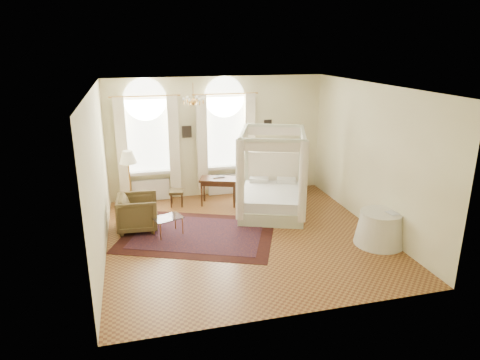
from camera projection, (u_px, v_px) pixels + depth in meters
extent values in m
plane|color=brown|center=(245.00, 237.00, 9.59)|extent=(6.00, 6.00, 0.00)
plane|color=#FEF6C1|center=(217.00, 137.00, 11.85)|extent=(6.00, 0.00, 6.00)
plane|color=#FEF6C1|center=(299.00, 220.00, 6.32)|extent=(6.00, 0.00, 6.00)
plane|color=#FEF6C1|center=(98.00, 176.00, 8.37)|extent=(0.00, 6.00, 6.00)
plane|color=#FEF6C1|center=(372.00, 157.00, 9.80)|extent=(0.00, 6.00, 6.00)
plane|color=white|center=(246.00, 87.00, 8.58)|extent=(6.00, 6.00, 0.00)
cube|color=white|center=(147.00, 136.00, 11.33)|extent=(1.10, 0.04, 1.90)
cylinder|color=white|center=(145.00, 99.00, 11.03)|extent=(1.10, 0.04, 1.10)
cube|color=white|center=(150.00, 172.00, 11.55)|extent=(1.32, 0.24, 0.08)
cube|color=#F0E4C6|center=(122.00, 148.00, 11.09)|extent=(0.28, 0.14, 2.60)
cube|color=#F0E4C6|center=(174.00, 145.00, 11.40)|extent=(0.28, 0.14, 2.60)
cube|color=white|center=(151.00, 190.00, 11.72)|extent=(1.00, 0.12, 0.58)
cube|color=white|center=(225.00, 132.00, 11.82)|extent=(1.10, 0.04, 1.90)
cylinder|color=white|center=(224.00, 97.00, 11.53)|extent=(1.10, 0.04, 1.10)
cube|color=white|center=(226.00, 167.00, 12.04)|extent=(1.32, 0.24, 0.08)
cube|color=#F0E4C6|center=(202.00, 143.00, 11.58)|extent=(0.28, 0.14, 2.60)
cube|color=#F0E4C6|center=(250.00, 141.00, 11.90)|extent=(0.28, 0.14, 2.60)
cube|color=white|center=(226.00, 184.00, 12.22)|extent=(1.00, 0.12, 0.58)
cylinder|color=#C58D41|center=(193.00, 92.00, 9.53)|extent=(0.02, 0.02, 0.40)
sphere|color=#C58D41|center=(193.00, 102.00, 9.60)|extent=(0.16, 0.16, 0.16)
sphere|color=beige|center=(203.00, 98.00, 9.63)|extent=(0.07, 0.07, 0.07)
sphere|color=beige|center=(197.00, 98.00, 9.78)|extent=(0.07, 0.07, 0.07)
sphere|color=beige|center=(187.00, 98.00, 9.73)|extent=(0.07, 0.07, 0.07)
sphere|color=beige|center=(184.00, 99.00, 9.53)|extent=(0.07, 0.07, 0.07)
sphere|color=beige|center=(190.00, 100.00, 9.38)|extent=(0.07, 0.07, 0.07)
sphere|color=beige|center=(200.00, 100.00, 9.43)|extent=(0.07, 0.07, 0.07)
cube|color=black|center=(187.00, 132.00, 11.56)|extent=(0.26, 0.03, 0.32)
cube|color=black|center=(268.00, 124.00, 12.08)|extent=(0.22, 0.03, 0.26)
cube|color=#BCBE9B|center=(271.00, 207.00, 10.89)|extent=(2.10, 2.32, 0.33)
cube|color=silver|center=(272.00, 196.00, 10.80)|extent=(1.99, 2.20, 0.25)
cube|color=#F0E4C6|center=(273.00, 172.00, 11.56)|extent=(1.48, 0.60, 1.09)
cube|color=#BCBE9B|center=(246.00, 163.00, 11.54)|extent=(0.10, 0.10, 2.09)
cube|color=#BCBE9B|center=(300.00, 165.00, 11.40)|extent=(0.10, 0.10, 2.09)
cube|color=#BCBE9B|center=(240.00, 184.00, 9.83)|extent=(0.10, 0.10, 2.09)
cube|color=#BCBE9B|center=(303.00, 186.00, 9.70)|extent=(0.10, 0.10, 2.09)
cube|color=#BCBE9B|center=(274.00, 125.00, 11.15)|extent=(1.48, 0.60, 0.07)
cube|color=#BCBE9B|center=(272.00, 140.00, 9.45)|extent=(1.48, 0.60, 0.07)
cube|color=#BCBE9B|center=(244.00, 132.00, 10.36)|extent=(0.72, 1.82, 0.07)
cube|color=#BCBE9B|center=(303.00, 133.00, 10.23)|extent=(0.72, 1.82, 0.07)
cube|color=#F0E4C6|center=(274.00, 130.00, 11.19)|extent=(1.51, 0.58, 0.25)
cube|color=#F0E4C6|center=(272.00, 146.00, 9.48)|extent=(1.51, 0.58, 0.25)
cube|color=#F0E4C6|center=(244.00, 137.00, 10.40)|extent=(0.70, 1.86, 0.25)
cube|color=#F0E4C6|center=(303.00, 138.00, 10.27)|extent=(0.70, 1.86, 0.25)
cylinder|color=#F0E4C6|center=(240.00, 180.00, 9.80)|extent=(0.20, 0.20, 1.91)
cylinder|color=#F0E4C6|center=(303.00, 182.00, 9.67)|extent=(0.20, 0.20, 1.91)
cube|color=#3B1E10|center=(293.00, 182.00, 12.28)|extent=(0.49, 0.44, 0.66)
cylinder|color=#C58D41|center=(291.00, 167.00, 12.20)|extent=(0.12, 0.12, 0.20)
cone|color=beige|center=(291.00, 161.00, 12.14)|extent=(0.27, 0.27, 0.21)
cube|color=#3B1E10|center=(219.00, 179.00, 11.30)|extent=(1.09, 0.81, 0.06)
cube|color=#3B1E10|center=(219.00, 183.00, 11.32)|extent=(0.97, 0.68, 0.10)
cylinder|color=#3B1E10|center=(204.00, 189.00, 11.63)|extent=(0.05, 0.05, 0.68)
cylinder|color=#3B1E10|center=(236.00, 190.00, 11.55)|extent=(0.05, 0.05, 0.68)
cylinder|color=#3B1E10|center=(202.00, 194.00, 11.26)|extent=(0.05, 0.05, 0.68)
cylinder|color=#3B1E10|center=(234.00, 195.00, 11.18)|extent=(0.05, 0.05, 0.68)
imported|color=black|center=(218.00, 176.00, 11.41)|extent=(0.35, 0.24, 0.03)
cube|color=#4A3B20|center=(176.00, 192.00, 11.30)|extent=(0.43, 0.43, 0.07)
cylinder|color=#3B1E10|center=(171.00, 201.00, 11.22)|extent=(0.04, 0.04, 0.35)
cylinder|color=#3B1E10|center=(182.00, 201.00, 11.25)|extent=(0.04, 0.04, 0.35)
cylinder|color=#3B1E10|center=(172.00, 198.00, 11.49)|extent=(0.04, 0.04, 0.35)
cylinder|color=#3B1E10|center=(182.00, 197.00, 11.51)|extent=(0.04, 0.04, 0.35)
imported|color=#4B3B20|center=(138.00, 213.00, 9.85)|extent=(0.96, 0.94, 0.83)
cube|color=silver|center=(168.00, 218.00, 9.55)|extent=(0.74, 0.64, 0.02)
cylinder|color=#C58D41|center=(161.00, 232.00, 9.33)|extent=(0.03, 0.03, 0.42)
cylinder|color=#C58D41|center=(183.00, 226.00, 9.63)|extent=(0.03, 0.03, 0.42)
cylinder|color=#C58D41|center=(154.00, 227.00, 9.60)|extent=(0.03, 0.03, 0.42)
cylinder|color=#C58D41|center=(175.00, 221.00, 9.90)|extent=(0.03, 0.03, 0.42)
cylinder|color=#C58D41|center=(132.00, 213.00, 10.89)|extent=(0.29, 0.29, 0.03)
cylinder|color=#C58D41|center=(130.00, 187.00, 10.68)|extent=(0.04, 0.04, 1.44)
cone|color=beige|center=(128.00, 157.00, 10.44)|extent=(0.42, 0.42, 0.31)
cube|color=#38140D|center=(198.00, 234.00, 9.70)|extent=(4.01, 3.50, 0.01)
cube|color=black|center=(198.00, 234.00, 9.70)|extent=(3.33, 2.82, 0.01)
cone|color=beige|center=(380.00, 229.00, 9.16)|extent=(1.07, 1.07, 0.69)
cylinder|color=beige|center=(382.00, 213.00, 9.05)|extent=(0.87, 0.87, 0.04)
imported|color=black|center=(389.00, 214.00, 8.92)|extent=(0.23, 0.28, 0.02)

